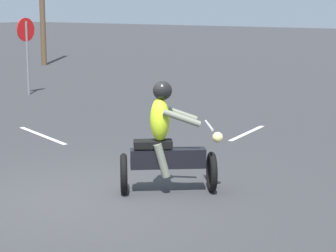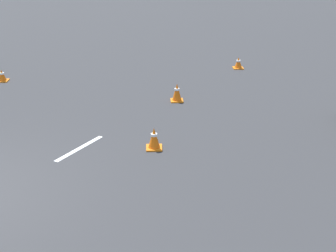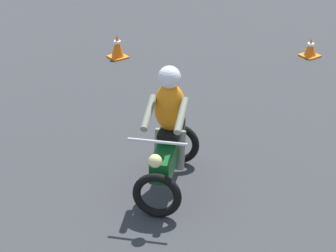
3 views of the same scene
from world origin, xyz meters
name	(u,v)px [view 3 (image 3 of 3)]	position (x,y,z in m)	size (l,w,h in m)	color
motorcycle_rider_background	(169,137)	(-2.84, 8.41, 0.73)	(1.44, 1.39, 1.66)	black
traffic_cone_near_left	(311,48)	(-7.77, 6.26, 0.17)	(0.32, 0.32, 0.36)	orange
traffic_cone_near_right	(117,46)	(-4.74, 4.14, 0.23)	(0.32, 0.32, 0.47)	orange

